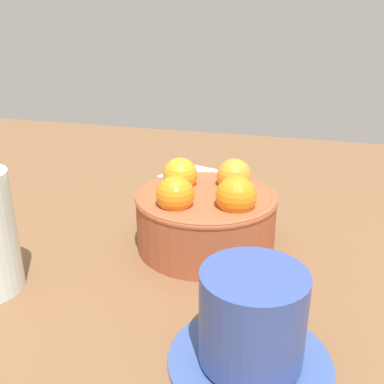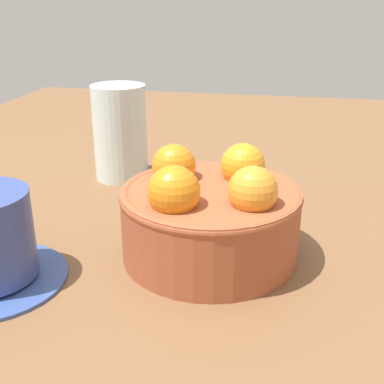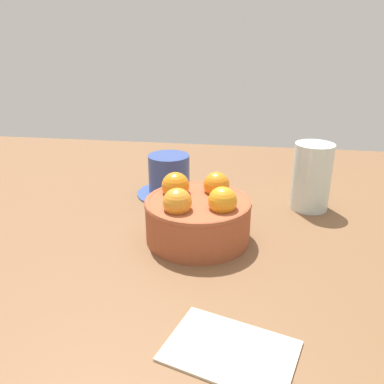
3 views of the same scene
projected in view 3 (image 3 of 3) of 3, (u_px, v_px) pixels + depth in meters
ground_plane at (198, 250)px, 62.12cm from camera, size 151.98×108.15×4.08cm
terracotta_bowl at (198, 214)px, 59.83cm from camera, size 15.84×15.84×9.61cm
coffee_cup at (169, 177)px, 76.72cm from camera, size 12.48×12.48×7.79cm
water_glass at (312, 177)px, 69.81cm from camera, size 6.69×6.69×11.76cm
folded_napkin at (230, 350)px, 39.58cm from camera, size 14.53×11.90×0.60cm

